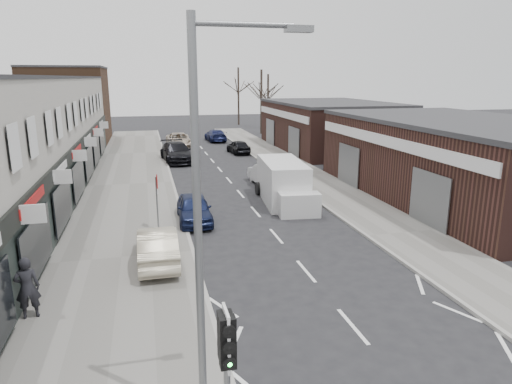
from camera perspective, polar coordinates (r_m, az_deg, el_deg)
ground at (r=12.64m, az=16.11°, el=-20.30°), size 160.00×160.00×0.00m
pavement_left at (r=31.71m, az=-15.50°, el=0.90°), size 5.50×64.00×0.12m
pavement_right at (r=33.65m, az=6.27°, el=2.08°), size 3.50×64.00×0.12m
shop_terrace_left at (r=29.71m, az=-29.24°, el=5.60°), size 8.00×41.00×7.10m
brick_block_far at (r=54.58m, az=-22.38°, el=9.90°), size 8.00×10.00×8.00m
right_unit_near at (r=29.57m, az=24.26°, el=3.56°), size 10.00×18.00×4.50m
right_unit_far at (r=46.81m, az=9.18°, el=8.08°), size 10.00×16.00×4.50m
tree_far_a at (r=59.17m, az=0.66°, el=7.30°), size 3.60×3.60×8.00m
tree_far_b at (r=65.57m, az=1.49°, el=7.97°), size 3.60×3.60×7.50m
tree_far_c at (r=70.69m, az=-2.17°, el=8.41°), size 3.60×3.60×8.50m
traffic_light at (r=8.38m, az=-3.68°, el=-19.34°), size 0.28×0.60×3.10m
street_lamp at (r=8.53m, az=-6.17°, el=-2.40°), size 2.23×0.22×8.00m
warning_sign at (r=21.47m, az=-12.27°, el=0.79°), size 0.12×0.80×2.70m
white_van at (r=26.18m, az=3.46°, el=1.08°), size 2.66×6.35×2.40m
sedan_on_pavement at (r=17.90m, az=-12.21°, el=-6.56°), size 1.47×4.18×1.38m
pedestrian at (r=15.16m, az=-26.68°, el=-10.64°), size 0.76×0.57×1.90m
parked_car_left_a at (r=22.95m, az=-7.76°, el=-2.06°), size 1.71×4.07×1.37m
parked_car_left_b at (r=39.72m, az=-9.87°, el=4.92°), size 2.87×5.87×1.64m
parked_car_left_c at (r=48.08m, az=-9.63°, el=6.40°), size 2.45×5.27×1.46m
parked_car_right_a at (r=30.46m, az=1.37°, el=2.21°), size 1.73×4.57×1.49m
parked_car_right_b at (r=43.57m, az=-2.22°, el=5.69°), size 1.90×3.92×1.29m
parked_car_right_c at (r=52.24m, az=-5.08°, el=7.08°), size 2.15×4.73×1.34m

